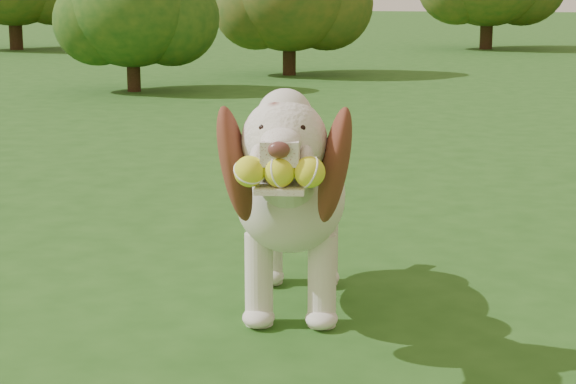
# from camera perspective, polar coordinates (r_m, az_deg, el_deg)

# --- Properties ---
(ground) EXTENTS (80.00, 80.00, 0.00)m
(ground) POSITION_cam_1_polar(r_m,az_deg,el_deg) (3.73, 10.23, -5.82)
(ground) COLOR #204B15
(ground) RESTS_ON ground
(dog) EXTENTS (0.55, 1.29, 0.84)m
(dog) POSITION_cam_1_polar(r_m,az_deg,el_deg) (3.33, 0.28, 0.16)
(dog) COLOR silver
(dog) RESTS_ON ground
(shrub_a) EXTENTS (1.42, 1.42, 1.47)m
(shrub_a) POSITION_cam_1_polar(r_m,az_deg,el_deg) (10.65, -9.25, 10.54)
(shrub_a) COLOR #382314
(shrub_a) RESTS_ON ground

